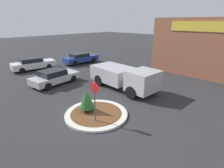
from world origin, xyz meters
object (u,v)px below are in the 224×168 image
object	(u,v)px
parked_sedan_blue	(81,58)
parked_sedan_silver	(54,77)
parked_sedan_white	(33,64)
utility_truck	(124,76)
stop_sign	(95,96)

from	to	relation	value
parked_sedan_blue	parked_sedan_silver	size ratio (longest dim) A/B	1.07
parked_sedan_blue	parked_sedan_white	bearing A→B (deg)	169.85
utility_truck	parked_sedan_white	xyz separation A→B (m)	(-11.47, -2.77, -0.36)
utility_truck	parked_sedan_white	size ratio (longest dim) A/B	1.26
stop_sign	utility_truck	size ratio (longest dim) A/B	0.39
parked_sedan_blue	stop_sign	bearing A→B (deg)	-120.11
utility_truck	parked_sedan_silver	distance (m)	6.26
utility_truck	parked_sedan_silver	size ratio (longest dim) A/B	1.39
utility_truck	parked_sedan_blue	world-z (taller)	utility_truck
utility_truck	parked_sedan_silver	world-z (taller)	utility_truck
parked_sedan_white	stop_sign	bearing A→B (deg)	-91.57
parked_sedan_white	parked_sedan_blue	bearing A→B (deg)	-5.01
utility_truck	parked_sedan_blue	bearing A→B (deg)	166.67
utility_truck	parked_sedan_blue	size ratio (longest dim) A/B	1.31
parked_sedan_silver	stop_sign	bearing A→B (deg)	-108.33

